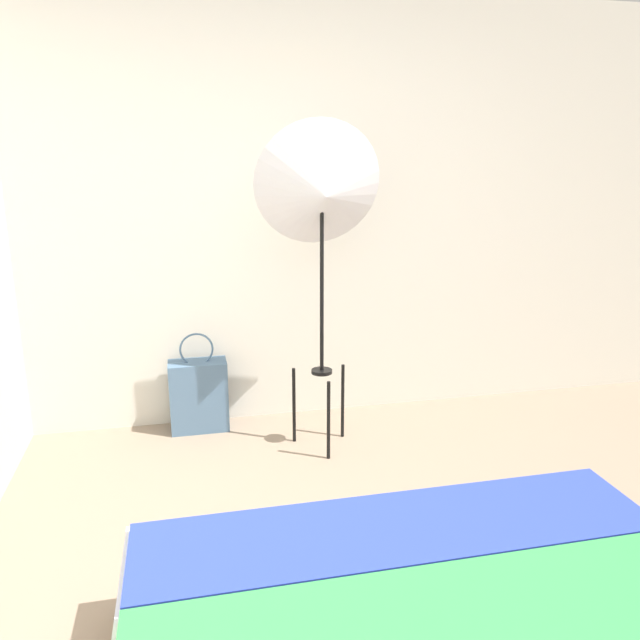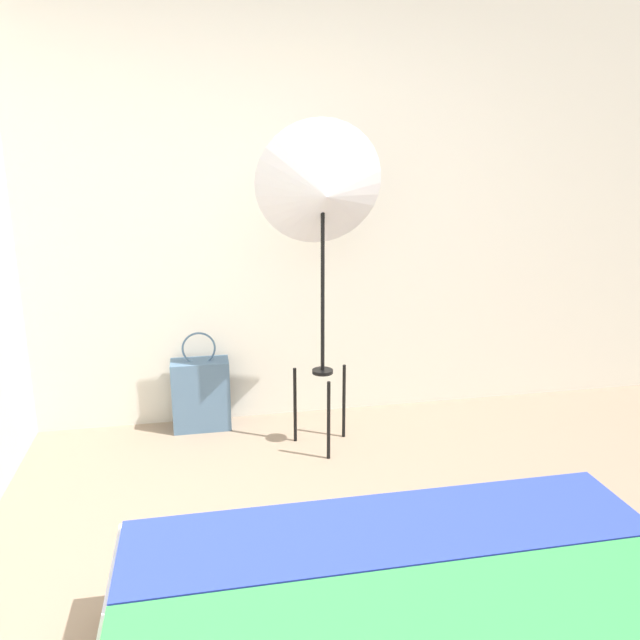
# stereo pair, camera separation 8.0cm
# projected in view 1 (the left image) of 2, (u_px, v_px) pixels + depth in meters

# --- Properties ---
(wall_back) EXTENTS (8.00, 0.05, 2.60)m
(wall_back) POSITION_uv_depth(u_px,v_px,m) (256.00, 216.00, 3.80)
(wall_back) COLOR beige
(wall_back) RESTS_ON ground_plane
(photo_umbrella) EXTENTS (0.71, 0.41, 1.85)m
(photo_umbrella) POSITION_uv_depth(u_px,v_px,m) (322.00, 192.00, 3.31)
(photo_umbrella) COLOR black
(photo_umbrella) RESTS_ON ground_plane
(tote_bag) EXTENTS (0.35, 0.18, 0.62)m
(tote_bag) POSITION_uv_depth(u_px,v_px,m) (199.00, 395.00, 3.84)
(tote_bag) COLOR slate
(tote_bag) RESTS_ON ground_plane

